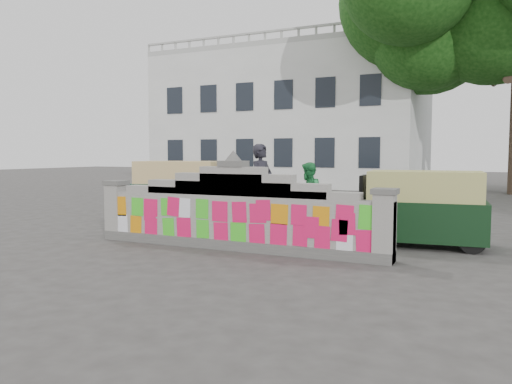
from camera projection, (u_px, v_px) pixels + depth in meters
ground at (234, 249)px, 10.16m from camera, size 100.00×100.00×0.00m
parapet_wall at (233, 213)px, 10.09m from camera, size 6.48×0.44×2.01m
building at (295, 122)px, 32.65m from camera, size 16.00×10.00×8.90m
cyclist_bike at (262, 213)px, 11.61m from camera, size 2.26×1.17×1.13m
cyclist_rider at (262, 196)px, 11.58m from camera, size 0.59×0.78×1.92m
pedestrian at (308, 195)px, 13.12m from camera, size 0.79×0.94×1.72m
rickshaw_left at (182, 189)px, 15.04m from camera, size 3.20×1.94×1.72m
rickshaw_right at (421, 207)px, 10.47m from camera, size 2.90×1.53×1.58m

